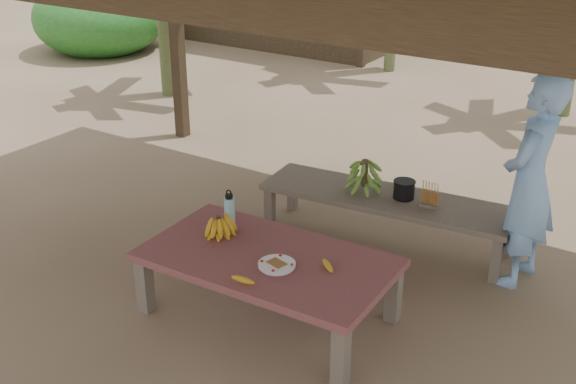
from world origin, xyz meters
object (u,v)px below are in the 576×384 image
Objects in this scene: woman at (530,182)px; work_table at (267,264)px; water_flask at (230,211)px; bench at (386,202)px; ripe_banana_bunch at (218,224)px; cooking_pot at (404,190)px; plate at (277,265)px.

work_table is at bearing -36.84° from woman.
water_flask is 0.18× the size of woman.
bench is 1.48m from water_flask.
water_flask reaches higher than work_table.
bench is 1.61m from ripe_banana_bunch.
work_table is at bearing -10.09° from ripe_banana_bunch.
water_flask is (-0.74, -1.27, 0.23)m from bench.
bench is 12.43× the size of cooking_pot.
ripe_banana_bunch is 1.70m from cooking_pot.
work_table is 0.81× the size of bench.
work_table is at bearing -25.25° from water_flask.
plate is 1.66m from cooking_pot.
work_table is 0.54m from ripe_banana_bunch.
woman is (1.04, -0.03, 0.33)m from cooking_pot.
work_table is 6.91× the size of plate.
cooking_pot is at bearing 55.89° from water_flask.
cooking_pot is at bearing 10.50° from bench.
water_flask is 1.58m from cooking_pot.
ripe_banana_bunch is at bearing -47.40° from woman.
water_flask is at bearing 152.96° from plate.
water_flask is (-0.67, 0.34, 0.11)m from plate.
cooking_pot is 1.09m from woman.
work_table is 0.19m from plate.
work_table is at bearing -103.18° from cooking_pot.
bench is 1.27m from woman.
ripe_banana_bunch is at bearing -122.73° from bench.
ripe_banana_bunch reaches higher than bench.
work_table is 1.07× the size of woman.
bench is 1.31× the size of woman.
ripe_banana_bunch is at bearing -120.91° from cooking_pot.
cooking_pot is at bearing -85.92° from woman.
cooking_pot is (0.22, 1.65, 0.01)m from plate.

